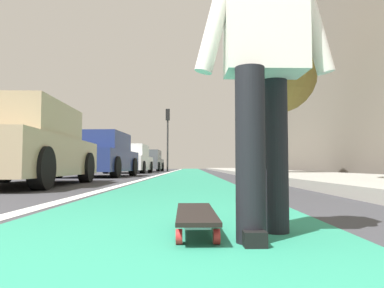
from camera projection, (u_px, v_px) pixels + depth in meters
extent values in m
plane|color=#38383D|center=(186.00, 178.00, 10.95)|extent=(80.00, 80.00, 0.00)
cube|color=#288466|center=(190.00, 171.00, 24.92)|extent=(56.00, 2.00, 0.00)
cube|color=silver|center=(169.00, 172.00, 20.93)|extent=(52.00, 0.16, 0.01)
cube|color=#9E9B93|center=(257.00, 172.00, 18.94)|extent=(52.00, 3.20, 0.15)
cube|color=slate|center=(294.00, 103.00, 23.19)|extent=(40.00, 1.20, 8.70)
cylinder|color=red|center=(180.00, 218.00, 2.27)|extent=(0.07, 0.03, 0.07)
cylinder|color=red|center=(208.00, 218.00, 2.27)|extent=(0.07, 0.03, 0.07)
cylinder|color=red|center=(179.00, 237.00, 1.67)|extent=(0.07, 0.03, 0.07)
cylinder|color=red|center=(217.00, 237.00, 1.67)|extent=(0.07, 0.03, 0.07)
cube|color=silver|center=(194.00, 210.00, 2.27)|extent=(0.06, 0.12, 0.02)
cube|color=silver|center=(198.00, 226.00, 1.67)|extent=(0.06, 0.12, 0.02)
cube|color=black|center=(196.00, 213.00, 1.97)|extent=(0.84, 0.22, 0.02)
cylinder|color=black|center=(250.00, 154.00, 1.72)|extent=(0.14, 0.14, 0.82)
cylinder|color=black|center=(275.00, 156.00, 1.98)|extent=(0.14, 0.14, 0.82)
cube|color=black|center=(251.00, 235.00, 1.70)|extent=(0.26, 0.11, 0.07)
cube|color=silver|center=(264.00, 16.00, 1.88)|extent=(0.25, 0.41, 0.60)
cylinder|color=silver|center=(217.00, 16.00, 1.88)|extent=(0.10, 0.24, 0.60)
cylinder|color=silver|center=(311.00, 17.00, 1.89)|extent=(0.10, 0.24, 0.60)
cube|color=tan|center=(19.00, 156.00, 6.74)|extent=(4.29, 2.02, 0.70)
cube|color=tan|center=(17.00, 120.00, 6.63)|extent=(2.38, 1.81, 0.60)
cube|color=#4C606B|center=(41.00, 127.00, 7.79)|extent=(0.10, 1.65, 0.51)
cylinder|color=black|center=(3.00, 168.00, 8.00)|extent=(0.66, 0.24, 0.65)
cylinder|color=black|center=(86.00, 168.00, 8.06)|extent=(0.66, 0.24, 0.65)
cylinder|color=black|center=(42.00, 168.00, 5.45)|extent=(0.66, 0.24, 0.65)
cube|color=navy|center=(99.00, 161.00, 12.54)|extent=(4.21, 2.09, 0.70)
cube|color=navy|center=(98.00, 141.00, 12.43)|extent=(2.35, 1.84, 0.60)
cube|color=#4C606B|center=(108.00, 144.00, 13.56)|extent=(0.12, 1.66, 0.51)
cylinder|color=black|center=(86.00, 167.00, 13.84)|extent=(0.67, 0.25, 0.66)
cylinder|color=black|center=(133.00, 167.00, 13.76)|extent=(0.67, 0.25, 0.66)
cylinder|color=black|center=(58.00, 167.00, 11.30)|extent=(0.67, 0.25, 0.66)
cylinder|color=black|center=(115.00, 167.00, 11.21)|extent=(0.67, 0.25, 0.66)
cube|color=silver|center=(130.00, 163.00, 19.32)|extent=(4.48, 1.98, 0.70)
cube|color=silver|center=(129.00, 151.00, 19.21)|extent=(2.48, 1.79, 0.60)
cube|color=#4C606B|center=(133.00, 152.00, 20.43)|extent=(0.07, 1.67, 0.51)
cylinder|color=black|center=(118.00, 167.00, 20.70)|extent=(0.62, 0.23, 0.62)
cylinder|color=black|center=(150.00, 167.00, 20.66)|extent=(0.62, 0.23, 0.62)
cylinder|color=black|center=(106.00, 167.00, 17.95)|extent=(0.62, 0.23, 0.62)
cylinder|color=black|center=(143.00, 167.00, 17.91)|extent=(0.62, 0.23, 0.62)
cube|color=#4C5156|center=(148.00, 164.00, 25.75)|extent=(4.38, 1.88, 0.70)
cube|color=#4C5156|center=(148.00, 154.00, 25.64)|extent=(2.42, 1.70, 0.60)
cube|color=#4C606B|center=(150.00, 155.00, 26.83)|extent=(0.07, 1.59, 0.51)
cylinder|color=black|center=(139.00, 167.00, 27.09)|extent=(0.63, 0.23, 0.62)
cylinder|color=black|center=(162.00, 167.00, 27.07)|extent=(0.63, 0.23, 0.62)
cylinder|color=black|center=(132.00, 167.00, 24.40)|extent=(0.63, 0.23, 0.62)
cylinder|color=black|center=(158.00, 167.00, 24.37)|extent=(0.63, 0.23, 0.62)
cylinder|color=#2D2D2D|center=(168.00, 146.00, 25.92)|extent=(0.12, 0.12, 3.60)
cube|color=black|center=(168.00, 115.00, 26.05)|extent=(0.24, 0.28, 0.80)
sphere|color=red|center=(168.00, 111.00, 26.20)|extent=(0.16, 0.16, 0.16)
sphere|color=#392907|center=(168.00, 115.00, 26.18)|extent=(0.16, 0.16, 0.16)
sphere|color=black|center=(168.00, 119.00, 26.16)|extent=(0.16, 0.16, 0.16)
cylinder|color=brown|center=(278.00, 139.00, 12.49)|extent=(0.26, 0.26, 2.57)
sphere|color=olive|center=(277.00, 74.00, 12.63)|extent=(2.65, 2.65, 2.65)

